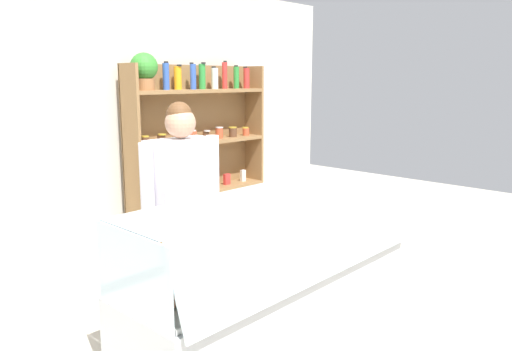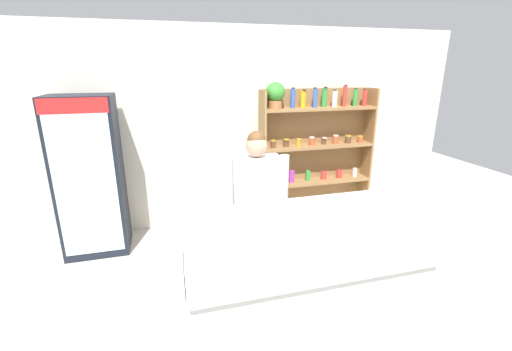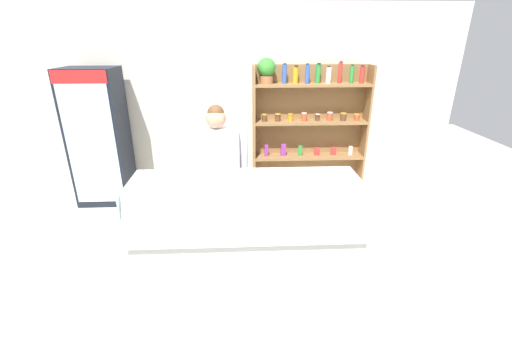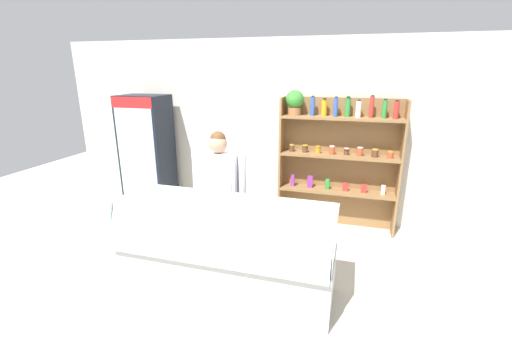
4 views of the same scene
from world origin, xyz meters
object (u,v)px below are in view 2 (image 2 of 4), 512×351
Objects in this scene: drinks_fridge at (90,177)px; shop_clerk at (257,197)px; shelving_unit at (312,143)px; deli_display_case at (305,281)px.

shop_clerk is (1.71, -1.15, 0.00)m from drinks_fridge.
shelving_unit is at bearing 4.27° from drinks_fridge.
shelving_unit is at bearing 64.85° from deli_display_case.
shop_clerk is (-0.29, 0.59, 0.63)m from deli_display_case.
shop_clerk is at bearing -33.94° from drinks_fridge.
deli_display_case is (-0.92, -1.96, -0.81)m from shelving_unit.
drinks_fridge is at bearing -175.73° from shelving_unit.
drinks_fridge reaches higher than shop_clerk.
deli_display_case is 0.91m from shop_clerk.
shop_clerk is at bearing 115.85° from deli_display_case.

